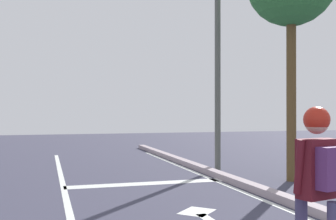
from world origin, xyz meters
TOP-DOWN VIEW (x-y plane):
  - lane_line_curbside at (3.24, 6.00)m, footprint 0.12×20.00m
  - stop_bar at (1.64, 9.43)m, footprint 3.50×0.40m
  - lane_arrow_head at (1.81, 6.77)m, footprint 0.71×0.71m
  - curb_strip at (3.49, 6.00)m, footprint 0.24×24.00m
  - skater at (1.81, 3.77)m, footprint 0.42×0.59m
  - traffic_signal_mast at (3.09, 10.93)m, footprint 4.33×0.34m

SIDE VIEW (x-z plane):
  - lane_line_curbside at x=3.24m, z-range 0.00..0.01m
  - stop_bar at x=1.64m, z-range 0.00..0.01m
  - lane_arrow_head at x=1.81m, z-range 0.00..0.01m
  - curb_strip at x=3.49m, z-range 0.00..0.14m
  - skater at x=1.81m, z-range 0.27..1.80m
  - traffic_signal_mast at x=3.09m, z-range 0.98..6.61m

